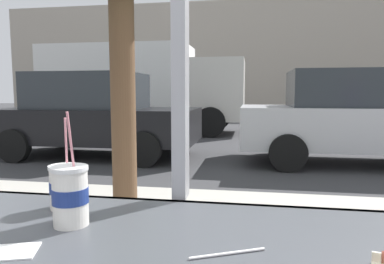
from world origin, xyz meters
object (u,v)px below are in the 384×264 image
(soda_cup_right, at_px, (70,195))
(box_truck, at_px, (141,85))
(parked_car_black, at_px, (95,115))
(soda_cup_left, at_px, (65,186))
(parked_car_silver, at_px, (356,117))

(soda_cup_right, relative_size, box_truck, 0.05)
(parked_car_black, height_order, box_truck, box_truck)
(soda_cup_right, bearing_deg, soda_cup_left, 124.09)
(soda_cup_right, distance_m, box_truck, 10.91)
(soda_cup_left, xyz_separation_m, soda_cup_right, (0.09, -0.14, 0.01))
(soda_cup_right, height_order, box_truck, box_truck)
(parked_car_silver, bearing_deg, box_truck, 140.86)
(soda_cup_left, distance_m, parked_car_silver, 6.33)
(parked_car_silver, distance_m, box_truck, 7.15)
(soda_cup_right, height_order, parked_car_silver, parked_car_silver)
(box_truck, bearing_deg, soda_cup_left, -73.65)
(soda_cup_right, distance_m, parked_car_silver, 6.42)
(parked_car_black, bearing_deg, soda_cup_left, -65.96)
(soda_cup_right, relative_size, parked_car_black, 0.08)
(soda_cup_left, bearing_deg, soda_cup_right, -55.91)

